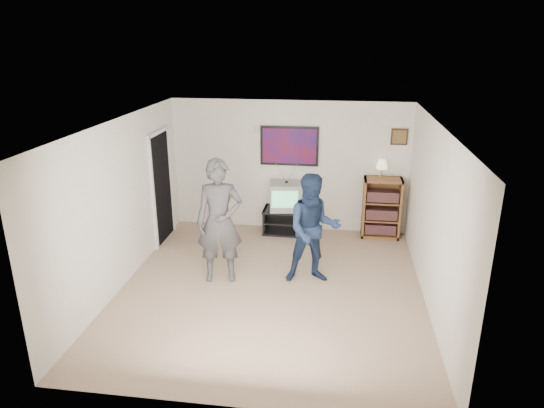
% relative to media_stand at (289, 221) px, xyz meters
% --- Properties ---
extents(room_shell, '(4.51, 5.00, 2.51)m').
position_rel_media_stand_xyz_m(room_shell, '(-0.03, -1.88, 1.01)').
color(room_shell, '#977660').
rests_on(room_shell, ground).
extents(media_stand, '(0.97, 0.54, 0.48)m').
position_rel_media_stand_xyz_m(media_stand, '(0.00, 0.00, 0.00)').
color(media_stand, black).
rests_on(media_stand, room_shell).
extents(crt_television, '(0.68, 0.60, 0.52)m').
position_rel_media_stand_xyz_m(crt_television, '(-0.05, 0.00, 0.50)').
color(crt_television, '#999A95').
rests_on(crt_television, media_stand).
extents(bookshelf, '(0.69, 0.40, 1.14)m').
position_rel_media_stand_xyz_m(bookshelf, '(1.73, 0.05, 0.33)').
color(bookshelf, brown).
rests_on(bookshelf, room_shell).
extents(table_lamp, '(0.22, 0.22, 0.34)m').
position_rel_media_stand_xyz_m(table_lamp, '(1.69, 0.10, 1.07)').
color(table_lamp, '#F4EFB9').
rests_on(table_lamp, bookshelf).
extents(person_tall, '(0.78, 0.59, 1.93)m').
position_rel_media_stand_xyz_m(person_tall, '(-0.84, -2.02, 0.72)').
color(person_tall, '#403F42').
rests_on(person_tall, room_shell).
extents(person_short, '(0.94, 0.79, 1.72)m').
position_rel_media_stand_xyz_m(person_short, '(0.57, -1.87, 0.62)').
color(person_short, '#192745').
rests_on(person_short, room_shell).
extents(controller_left, '(0.04, 0.11, 0.03)m').
position_rel_media_stand_xyz_m(controller_left, '(-0.80, -1.86, 0.96)').
color(controller_left, white).
rests_on(controller_left, person_tall).
extents(controller_right, '(0.08, 0.12, 0.03)m').
position_rel_media_stand_xyz_m(controller_right, '(0.54, -1.67, 0.82)').
color(controller_right, white).
rests_on(controller_right, person_short).
extents(poster, '(1.10, 0.03, 0.75)m').
position_rel_media_stand_xyz_m(poster, '(-0.03, 0.25, 1.41)').
color(poster, black).
rests_on(poster, room_shell).
extents(air_vent, '(0.28, 0.02, 0.14)m').
position_rel_media_stand_xyz_m(air_vent, '(-0.58, 0.25, 1.71)').
color(air_vent, white).
rests_on(air_vent, room_shell).
extents(small_picture, '(0.30, 0.03, 0.30)m').
position_rel_media_stand_xyz_m(small_picture, '(1.97, 0.25, 1.64)').
color(small_picture, black).
rests_on(small_picture, room_shell).
extents(doorway, '(0.03, 0.85, 2.00)m').
position_rel_media_stand_xyz_m(doorway, '(-2.26, -0.63, 0.76)').
color(doorway, black).
rests_on(doorway, room_shell).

